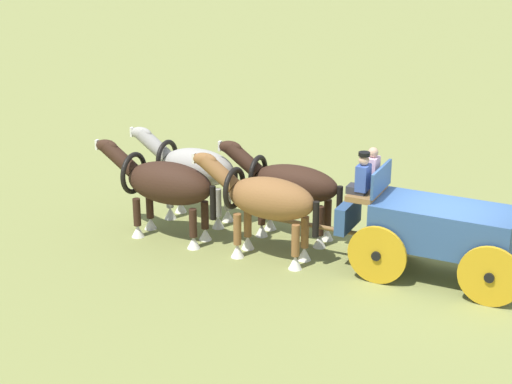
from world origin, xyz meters
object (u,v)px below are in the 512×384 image
(show_wagon, at_px, (434,227))
(draft_horse_lead_near, at_px, (165,184))
(draft_horse_rear_off, at_px, (289,185))
(draft_horse_rear_near, at_px, (265,200))
(draft_horse_lead_off, at_px, (193,168))

(show_wagon, relative_size, draft_horse_lead_near, 1.83)
(show_wagon, height_order, draft_horse_lead_near, show_wagon)
(draft_horse_rear_off, bearing_deg, draft_horse_rear_near, 114.41)
(show_wagon, height_order, draft_horse_rear_near, show_wagon)
(draft_horse_rear_off, bearing_deg, draft_horse_lead_near, 50.62)
(show_wagon, relative_size, draft_horse_rear_near, 1.93)
(draft_horse_rear_near, distance_m, draft_horse_rear_off, 1.30)
(draft_horse_lead_near, bearing_deg, draft_horse_rear_off, -129.38)
(draft_horse_rear_off, height_order, draft_horse_lead_off, draft_horse_lead_off)
(draft_horse_rear_near, bearing_deg, draft_horse_lead_near, 23.86)
(draft_horse_lead_near, distance_m, draft_horse_lead_off, 1.30)
(show_wagon, distance_m, draft_horse_lead_near, 6.22)
(draft_horse_rear_near, distance_m, draft_horse_lead_off, 2.91)
(draft_horse_lead_off, bearing_deg, draft_horse_rear_near, 177.33)
(show_wagon, xyz_separation_m, draft_horse_lead_off, (5.93, 1.91, 0.18))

